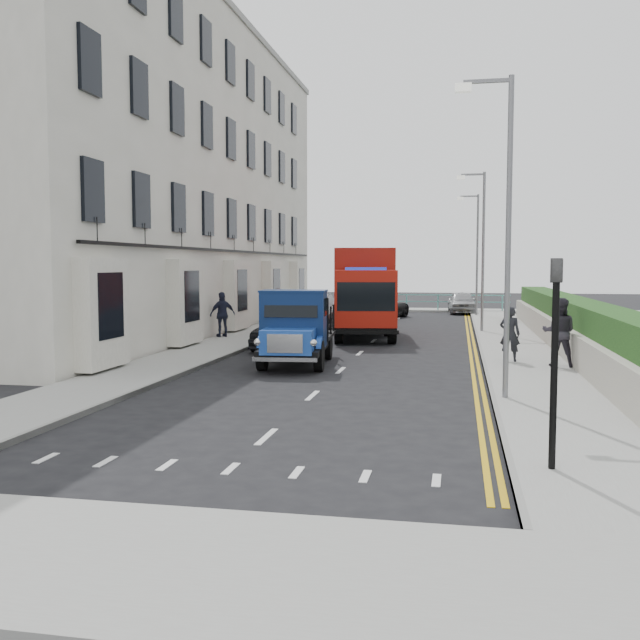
{
  "coord_description": "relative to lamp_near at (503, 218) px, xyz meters",
  "views": [
    {
      "loc": [
        3.26,
        -17.86,
        3.01
      ],
      "look_at": [
        -0.68,
        2.43,
        1.4
      ],
      "focal_mm": 40.0,
      "sensor_mm": 36.0,
      "label": 1
    }
  ],
  "objects": [
    {
      "name": "parked_car_mid",
      "position": [
        -6.78,
        10.57,
        -3.29
      ],
      "size": [
        1.92,
        4.41,
        1.41
      ],
      "primitive_type": "imported",
      "rotation": [
        0.0,
        0.0,
        0.1
      ],
      "color": "#5384B2",
      "rests_on": "ground"
    },
    {
      "name": "pedestrian_west_near",
      "position": [
        -10.18,
        11.32,
        -2.98
      ],
      "size": [
        1.09,
        1.01,
        1.8
      ],
      "primitive_type": "imported",
      "rotation": [
        0.0,
        0.0,
        3.84
      ],
      "color": "#1C1F32",
      "rests_on": "pavement_west"
    },
    {
      "name": "red_lorry",
      "position": [
        -4.8,
        13.74,
        -2.04
      ],
      "size": [
        3.4,
        7.29,
        3.67
      ],
      "rotation": [
        0.0,
        0.0,
        0.15
      ],
      "color": "black",
      "rests_on": "ground"
    },
    {
      "name": "garden_east",
      "position": [
        3.03,
        11.0,
        -3.1
      ],
      "size": [
        1.45,
        28.0,
        1.75
      ],
      "color": "#B2AD9E",
      "rests_on": "ground"
    },
    {
      "name": "bedford_lorry",
      "position": [
        -5.61,
        4.37,
        -2.97
      ],
      "size": [
        2.25,
        4.86,
        2.23
      ],
      "rotation": [
        0.0,
        0.0,
        0.09
      ],
      "color": "black",
      "rests_on": "ground"
    },
    {
      "name": "terrace_west",
      "position": [
        -13.65,
        15.0,
        3.17
      ],
      "size": [
        6.31,
        30.2,
        14.25
      ],
      "color": "silver",
      "rests_on": "ground"
    },
    {
      "name": "seafront_car_right",
      "position": [
        -0.68,
        29.0,
        -3.31
      ],
      "size": [
        1.87,
        4.13,
        1.38
      ],
      "primitive_type": "imported",
      "rotation": [
        0.0,
        0.0,
        0.06
      ],
      "color": "#9D9EA2",
      "rests_on": "ground"
    },
    {
      "name": "pedestrian_west_far",
      "position": [
        -8.58,
        14.0,
        -2.94
      ],
      "size": [
        1.09,
        1.0,
        1.87
      ],
      "primitive_type": "imported",
      "rotation": [
        0.0,
        0.0,
        0.59
      ],
      "color": "#3E2E2D",
      "rests_on": "pavement_west"
    },
    {
      "name": "ground",
      "position": [
        -4.18,
        2.0,
        -4.0
      ],
      "size": [
        120.0,
        120.0,
        0.0
      ],
      "primitive_type": "plane",
      "color": "black",
      "rests_on": "ground"
    },
    {
      "name": "sea_plane",
      "position": [
        -4.18,
        62.0,
        -4.0
      ],
      "size": [
        120.0,
        120.0,
        0.0
      ],
      "primitive_type": "plane",
      "color": "slate",
      "rests_on": "ground"
    },
    {
      "name": "promenade",
      "position": [
        -4.18,
        31.0,
        -3.94
      ],
      "size": [
        30.0,
        2.5,
        0.12
      ],
      "primitive_type": "cube",
      "color": "gray",
      "rests_on": "ground"
    },
    {
      "name": "lamp_mid",
      "position": [
        0.0,
        16.0,
        0.0
      ],
      "size": [
        1.23,
        0.18,
        7.0
      ],
      "color": "slate",
      "rests_on": "ground"
    },
    {
      "name": "pavement_west",
      "position": [
        -9.38,
        11.0,
        -3.94
      ],
      "size": [
        2.4,
        38.0,
        0.12
      ],
      "primitive_type": "cube",
      "color": "gray",
      "rests_on": "ground"
    },
    {
      "name": "seafront_car_left",
      "position": [
        -5.25,
        24.12,
        -3.36
      ],
      "size": [
        3.52,
        5.05,
        1.28
      ],
      "primitive_type": "imported",
      "rotation": [
        0.0,
        0.0,
        2.81
      ],
      "color": "black",
      "rests_on": "ground"
    },
    {
      "name": "parked_car_front",
      "position": [
        -6.88,
        9.0,
        -3.25
      ],
      "size": [
        2.18,
        4.55,
        1.5
      ],
      "primitive_type": "imported",
      "rotation": [
        0.0,
        0.0,
        -0.1
      ],
      "color": "black",
      "rests_on": "ground"
    },
    {
      "name": "traffic_signal",
      "position": [
        0.42,
        -5.5,
        -1.92
      ],
      "size": [
        0.16,
        0.2,
        3.1
      ],
      "color": "black",
      "rests_on": "ground"
    },
    {
      "name": "pavement_east",
      "position": [
        1.12,
        11.0,
        -3.94
      ],
      "size": [
        2.6,
        38.0,
        0.12
      ],
      "primitive_type": "cube",
      "color": "gray",
      "rests_on": "ground"
    },
    {
      "name": "pedestrian_east_near",
      "position": [
        0.62,
        6.02,
        -3.05
      ],
      "size": [
        0.64,
        0.46,
        1.64
      ],
      "primitive_type": "imported",
      "rotation": [
        0.0,
        0.0,
        3.02
      ],
      "color": "black",
      "rests_on": "pavement_east"
    },
    {
      "name": "lamp_near",
      "position": [
        0.0,
        0.0,
        0.0
      ],
      "size": [
        1.23,
        0.18,
        7.0
      ],
      "color": "slate",
      "rests_on": "ground"
    },
    {
      "name": "seafront_railing",
      "position": [
        -4.18,
        30.2,
        -3.42
      ],
      "size": [
        13.0,
        0.08,
        1.11
      ],
      "color": "#59B2A5",
      "rests_on": "ground"
    },
    {
      "name": "pedestrian_east_far",
      "position": [
        1.92,
        5.21,
        -2.9
      ],
      "size": [
        1.05,
        0.87,
        1.95
      ],
      "primitive_type": "imported",
      "rotation": [
        0.0,
        0.0,
        3.0
      ],
      "color": "#2B2831",
      "rests_on": "pavement_east"
    },
    {
      "name": "lamp_far",
      "position": [
        0.0,
        26.0,
        0.0
      ],
      "size": [
        1.23,
        0.18,
        7.0
      ],
      "color": "slate",
      "rests_on": "ground"
    },
    {
      "name": "parked_car_rear",
      "position": [
        -7.76,
        18.25,
        -3.22
      ],
      "size": [
        2.42,
        5.45,
        1.55
      ],
      "primitive_type": "imported",
      "rotation": [
        0.0,
        0.0,
        0.05
      ],
      "color": "#A2A1A6",
      "rests_on": "ground"
    }
  ]
}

